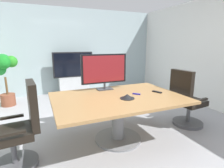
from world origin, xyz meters
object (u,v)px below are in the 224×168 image
object	(u,v)px
conference_table	(118,106)
potted_plant	(5,71)
conference_phone	(127,97)
office_chair_left	(20,132)
office_chair_right	(186,103)
wall_display_unit	(74,80)
remote_control	(157,92)
tv_monitor	(104,70)

from	to	relation	value
conference_table	potted_plant	bearing A→B (deg)	125.94
conference_table	conference_phone	xyz separation A→B (m)	(0.08, -0.15, 0.20)
conference_phone	office_chair_left	bearing A→B (deg)	177.68
office_chair_right	potted_plant	bearing A→B (deg)	45.38
office_chair_left	wall_display_unit	size ratio (longest dim) A/B	0.83
conference_table	remote_control	distance (m)	0.74
tv_monitor	remote_control	size ratio (longest dim) A/B	4.94
tv_monitor	conference_phone	size ratio (longest dim) A/B	3.82
wall_display_unit	conference_phone	xyz separation A→B (m)	(0.20, -3.17, 0.33)
conference_table	tv_monitor	distance (m)	0.74
office_chair_right	wall_display_unit	xyz separation A→B (m)	(-1.52, 3.05, -0.01)
office_chair_left	tv_monitor	size ratio (longest dim) A/B	1.30
conference_table	office_chair_left	bearing A→B (deg)	-176.36
conference_table	office_chair_right	xyz separation A→B (m)	(1.40, -0.03, -0.12)
office_chair_left	remote_control	distance (m)	2.13
office_chair_left	wall_display_unit	bearing A→B (deg)	151.87
remote_control	tv_monitor	bearing A→B (deg)	123.86
tv_monitor	wall_display_unit	world-z (taller)	tv_monitor
office_chair_right	remote_control	world-z (taller)	office_chair_right
potted_plant	conference_table	bearing A→B (deg)	-54.06
conference_table	conference_phone	distance (m)	0.26
office_chair_left	office_chair_right	xyz separation A→B (m)	(2.80, 0.06, 0.00)
potted_plant	conference_phone	distance (m)	3.38
conference_table	office_chair_left	xyz separation A→B (m)	(-1.40, -0.09, -0.12)
wall_display_unit	conference_phone	bearing A→B (deg)	-86.34
conference_table	potted_plant	world-z (taller)	potted_plant
potted_plant	remote_control	world-z (taller)	potted_plant
potted_plant	conference_phone	size ratio (longest dim) A/B	5.94
office_chair_right	tv_monitor	bearing A→B (deg)	63.13
office_chair_right	potted_plant	xyz separation A→B (m)	(-3.28, 2.63, 0.43)
tv_monitor	potted_plant	distance (m)	2.79
tv_monitor	conference_phone	distance (m)	0.75
tv_monitor	office_chair_right	bearing A→B (deg)	-20.96
potted_plant	remote_control	distance (m)	3.70
office_chair_left	potted_plant	world-z (taller)	potted_plant
conference_table	tv_monitor	xyz separation A→B (m)	(-0.04, 0.52, 0.52)
conference_table	office_chair_right	world-z (taller)	office_chair_right
office_chair_right	conference_phone	size ratio (longest dim) A/B	4.95
wall_display_unit	remote_control	distance (m)	3.18
potted_plant	remote_control	bearing A→B (deg)	-45.38
conference_table	remote_control	size ratio (longest dim) A/B	11.78
office_chair_right	potted_plant	world-z (taller)	potted_plant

